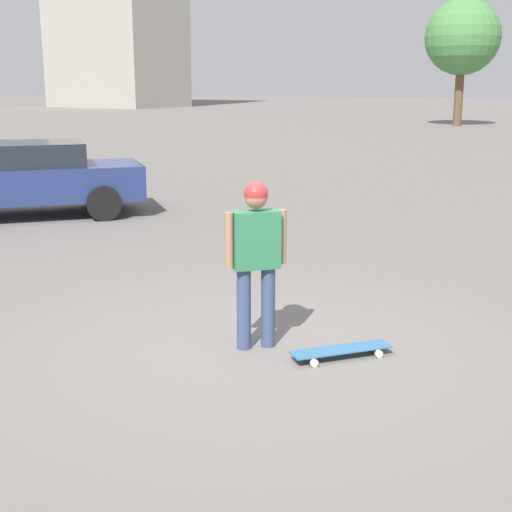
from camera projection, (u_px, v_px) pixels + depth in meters
name	position (u px, v px, depth m)	size (l,w,h in m)	color
ground_plane	(256.00, 347.00, 6.90)	(220.00, 220.00, 0.00)	slate
person	(256.00, 250.00, 6.67)	(0.44, 0.46, 1.61)	#38476B
skateboard	(341.00, 350.00, 6.62)	(0.78, 0.90, 0.09)	#336693
car_parked_near	(29.00, 178.00, 13.48)	(4.04, 4.34, 1.41)	navy
tree_distant	(463.00, 37.00, 40.82)	(4.29, 4.29, 7.18)	brown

